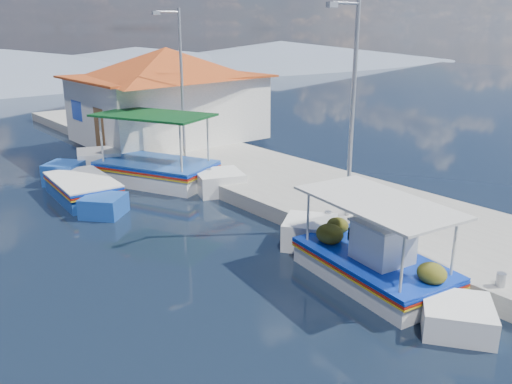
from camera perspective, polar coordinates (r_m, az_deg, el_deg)
ground at (r=11.37m, az=1.84°, el=-12.71°), size 160.00×160.00×0.00m
quay at (r=19.03m, az=3.48°, el=0.79°), size 5.00×44.00×0.50m
bollards at (r=17.06m, az=-0.01°, el=0.24°), size 0.20×17.20×0.30m
main_caique at (r=12.62m, az=12.49°, el=-7.71°), size 2.60×6.74×2.24m
caique_green_canopy at (r=20.48m, az=-10.91°, el=2.28°), size 4.48×7.22×2.98m
caique_blue_hull at (r=19.27m, az=-18.64°, el=0.22°), size 2.05×6.07×1.08m
harbor_building at (r=25.89m, az=-9.70°, el=10.76°), size 10.49×10.49×4.40m
lamp_post_near at (r=14.56m, az=10.42°, el=9.87°), size 1.21×0.14×6.00m
lamp_post_far at (r=21.50m, az=-8.43°, el=12.37°), size 1.21×0.14×6.00m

